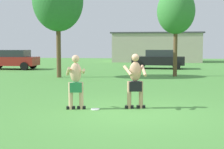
% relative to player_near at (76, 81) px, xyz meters
% --- Properties ---
extents(ground_plane, '(80.00, 80.00, 0.00)m').
position_rel_player_near_xyz_m(ground_plane, '(1.71, -0.33, -0.86)').
color(ground_plane, '#4C8E3D').
extents(player_near, '(0.71, 0.65, 1.64)m').
position_rel_player_near_xyz_m(player_near, '(0.00, 0.00, 0.00)').
color(player_near, black).
rests_on(player_near, ground_plane).
extents(player_in_black, '(0.75, 0.65, 1.67)m').
position_rel_player_near_xyz_m(player_in_black, '(1.76, 0.36, 0.02)').
color(player_in_black, black).
rests_on(player_in_black, ground_plane).
extents(frisbee, '(0.27, 0.27, 0.03)m').
position_rel_player_near_xyz_m(frisbee, '(0.59, -0.00, -0.85)').
color(frisbee, white).
rests_on(frisbee, ground_plane).
extents(car_red_near_post, '(4.32, 2.06, 1.58)m').
position_rel_player_near_xyz_m(car_red_near_post, '(-9.32, 15.33, -0.03)').
color(car_red_near_post, maroon).
rests_on(car_red_near_post, ground_plane).
extents(car_black_far_end, '(4.42, 2.28, 1.58)m').
position_rel_player_near_xyz_m(car_black_far_end, '(2.61, 17.72, -0.03)').
color(car_black_far_end, black).
rests_on(car_black_far_end, ground_plane).
extents(outbuilding_behind_lot, '(10.61, 5.50, 3.49)m').
position_rel_player_near_xyz_m(outbuilding_behind_lot, '(2.39, 29.82, 0.89)').
color(outbuilding_behind_lot, '#B2A893').
rests_on(outbuilding_behind_lot, ground_plane).
extents(tree_left_field, '(2.34, 2.34, 5.46)m').
position_rel_player_near_xyz_m(tree_left_field, '(3.55, 11.06, 3.16)').
color(tree_left_field, brown).
rests_on(tree_left_field, ground_plane).
extents(tree_behind_players, '(3.02, 3.02, 6.46)m').
position_rel_player_near_xyz_m(tree_behind_players, '(-3.47, 9.38, 3.74)').
color(tree_behind_players, brown).
rests_on(tree_behind_players, ground_plane).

